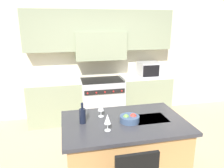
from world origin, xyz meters
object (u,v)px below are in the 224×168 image
Objects in this scene: range_stove at (102,99)px; fruit_bowl at (130,119)px; wine_glass_far at (101,107)px; microwave at (149,69)px; wine_glass_near at (108,120)px; wine_bottle at (82,115)px.

range_stove is 3.69× the size of fruit_bowl.
wine_glass_far is (-0.35, -1.89, 0.58)m from range_stove.
fruit_bowl is at bearing -117.89° from microwave.
fruit_bowl is (-1.14, -2.16, -0.16)m from microwave.
wine_glass_near is 0.41m from wine_glass_far.
wine_glass_far reaches higher than fruit_bowl.
wine_glass_near is (-0.35, -2.31, 0.58)m from range_stove.
wine_glass_far is (-0.01, 0.41, 0.00)m from wine_glass_near.
wine_glass_near is 0.38m from fruit_bowl.
microwave is at bearing 49.80° from wine_bottle.
range_stove is 2.19m from fruit_bowl.
fruit_bowl is (0.33, -0.24, -0.10)m from wine_glass_far.
wine_glass_near is at bearing -122.27° from microwave.
wine_glass_far is (0.26, 0.14, 0.04)m from wine_bottle.
wine_bottle is 1.32× the size of wine_glass_far.
microwave is 2.75m from wine_glass_near.
microwave is at bearing 52.34° from wine_glass_far.
range_stove is 1.29m from microwave.
range_stove is 4.51× the size of wine_glass_near.
microwave is at bearing 62.11° from fruit_bowl.
wine_glass_far is at bearing 90.98° from wine_glass_near.
range_stove is 2.01m from wine_glass_far.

